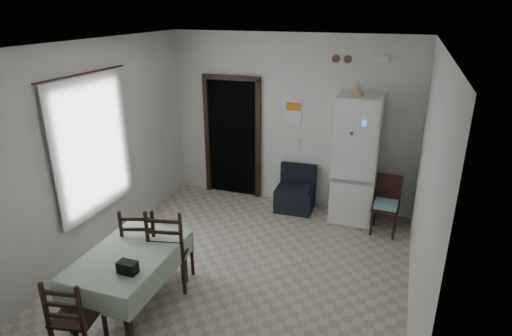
{
  "coord_description": "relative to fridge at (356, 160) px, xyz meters",
  "views": [
    {
      "loc": [
        1.77,
        -4.55,
        3.31
      ],
      "look_at": [
        0.0,
        0.5,
        1.25
      ],
      "focal_mm": 30.0,
      "sensor_mm": 36.0,
      "label": 1
    }
  ],
  "objects": [
    {
      "name": "curtain_rod",
      "position": [
        -3.19,
        -2.13,
        1.48
      ],
      "size": [
        0.02,
        1.6,
        0.02
      ],
      "primitive_type": "cylinder",
      "rotation": [
        1.57,
        0.0,
        0.0
      ],
      "color": "black",
      "rests_on": "ground"
    },
    {
      "name": "wall_front",
      "position": [
        -1.16,
        -4.18,
        0.43
      ],
      "size": [
        4.2,
        0.02,
        2.9
      ],
      "primitive_type": null,
      "color": "silver",
      "rests_on": "ground"
    },
    {
      "name": "dining_chair_near_head",
      "position": [
        -2.16,
        -3.88,
        -0.55
      ],
      "size": [
        0.48,
        0.48,
        0.95
      ],
      "primitive_type": null,
      "rotation": [
        0.0,
        0.0,
        3.33
      ],
      "color": "black",
      "rests_on": "ground"
    },
    {
      "name": "doorway",
      "position": [
        -2.21,
        0.52,
        0.04
      ],
      "size": [
        1.06,
        0.52,
        2.22
      ],
      "color": "black",
      "rests_on": "ground"
    },
    {
      "name": "vent_left",
      "position": [
        -0.46,
        0.3,
        1.5
      ],
      "size": [
        0.12,
        0.03,
        0.12
      ],
      "primitive_type": "cylinder",
      "rotation": [
        1.57,
        0.0,
        0.0
      ],
      "color": "brown",
      "rests_on": "ground"
    },
    {
      "name": "light_switch",
      "position": [
        -1.01,
        0.31,
        0.08
      ],
      "size": [
        0.08,
        0.02,
        0.12
      ],
      "primitive_type": "cube",
      "color": "beige",
      "rests_on": "ground"
    },
    {
      "name": "ceiling",
      "position": [
        -1.16,
        -1.93,
        1.88
      ],
      "size": [
        4.2,
        4.5,
        0.02
      ],
      "primitive_type": null,
      "color": "white",
      "rests_on": "ground"
    },
    {
      "name": "fridge",
      "position": [
        0.0,
        0.0,
        0.0
      ],
      "size": [
        0.67,
        0.67,
        2.04
      ],
      "primitive_type": null,
      "rotation": [
        0.0,
        0.0,
        0.02
      ],
      "color": "white",
      "rests_on": "ground"
    },
    {
      "name": "curtain",
      "position": [
        -3.2,
        -2.13,
        0.53
      ],
      "size": [
        0.02,
        1.45,
        1.85
      ],
      "primitive_type": "cube",
      "color": "silver",
      "rests_on": "ground"
    },
    {
      "name": "calendar",
      "position": [
        -1.11,
        0.31,
        0.6
      ],
      "size": [
        0.28,
        0.02,
        0.4
      ],
      "primitive_type": "cube",
      "color": "white",
      "rests_on": "ground"
    },
    {
      "name": "black_bag",
      "position": [
        -1.87,
        -3.4,
        -0.24
      ],
      "size": [
        0.2,
        0.12,
        0.13
      ],
      "primitive_type": "cube",
      "rotation": [
        0.0,
        0.0,
        -0.01
      ],
      "color": "black",
      "rests_on": "dining_table"
    },
    {
      "name": "tan_cone",
      "position": [
        -0.07,
        -0.05,
        1.12
      ],
      "size": [
        0.26,
        0.26,
        0.2
      ],
      "primitive_type": "cone",
      "rotation": [
        0.0,
        0.0,
        0.09
      ],
      "color": "tan",
      "rests_on": "fridge"
    },
    {
      "name": "wall_left",
      "position": [
        -3.26,
        -1.93,
        0.43
      ],
      "size": [
        0.02,
        4.5,
        2.9
      ],
      "primitive_type": null,
      "color": "silver",
      "rests_on": "ground"
    },
    {
      "name": "calendar_image",
      "position": [
        -1.11,
        0.3,
        0.7
      ],
      "size": [
        0.24,
        0.01,
        0.14
      ],
      "primitive_type": "cube",
      "color": "orange",
      "rests_on": "ground"
    },
    {
      "name": "navy_seat",
      "position": [
        -0.96,
        0.0,
        -0.65
      ],
      "size": [
        0.64,
        0.62,
        0.75
      ],
      "primitive_type": null,
      "rotation": [
        0.0,
        0.0,
        0.03
      ],
      "color": "black",
      "rests_on": "ground"
    },
    {
      "name": "dining_chair_far_left",
      "position": [
        -2.27,
        -2.54,
        -0.5
      ],
      "size": [
        0.57,
        0.57,
        1.05
      ],
      "primitive_type": null,
      "rotation": [
        0.0,
        0.0,
        3.47
      ],
      "color": "black",
      "rests_on": "ground"
    },
    {
      "name": "vent_right",
      "position": [
        -0.28,
        0.3,
        1.5
      ],
      "size": [
        0.12,
        0.03,
        0.12
      ],
      "primitive_type": "cylinder",
      "rotation": [
        1.57,
        0.0,
        0.0
      ],
      "color": "brown",
      "rests_on": "ground"
    },
    {
      "name": "dining_table",
      "position": [
        -2.09,
        -3.08,
        -0.67
      ],
      "size": [
        0.92,
        1.38,
        0.71
      ],
      "primitive_type": null,
      "rotation": [
        0.0,
        0.0,
        0.01
      ],
      "color": "#A1B59B",
      "rests_on": "ground"
    },
    {
      "name": "ground",
      "position": [
        -1.16,
        -1.93,
        -1.02
      ],
      "size": [
        4.5,
        4.5,
        0.0
      ],
      "primitive_type": "plane",
      "color": "#B1A790",
      "rests_on": "ground"
    },
    {
      "name": "wall_back",
      "position": [
        -1.16,
        0.32,
        0.43
      ],
      "size": [
        4.2,
        0.02,
        2.9
      ],
      "primitive_type": null,
      "color": "silver",
      "rests_on": "ground"
    },
    {
      "name": "dining_chair_far_right",
      "position": [
        -1.88,
        -2.54,
        -0.47
      ],
      "size": [
        0.56,
        0.56,
        1.1
      ],
      "primitive_type": null,
      "rotation": [
        0.0,
        0.0,
        3.37
      ],
      "color": "black",
      "rests_on": "ground"
    },
    {
      "name": "emergency_light",
      "position": [
        0.19,
        0.28,
        1.53
      ],
      "size": [
        0.25,
        0.07,
        0.09
      ],
      "primitive_type": "cube",
      "color": "white",
      "rests_on": "ground"
    },
    {
      "name": "wall_right",
      "position": [
        0.94,
        -1.93,
        0.43
      ],
      "size": [
        0.02,
        4.5,
        2.9
      ],
      "primitive_type": null,
      "color": "silver",
      "rests_on": "ground"
    },
    {
      "name": "window_recess",
      "position": [
        -3.31,
        -2.13,
        0.53
      ],
      "size": [
        0.1,
        1.2,
        1.6
      ],
      "primitive_type": "cube",
      "color": "silver",
      "rests_on": "ground"
    },
    {
      "name": "corner_chair",
      "position": [
        0.54,
        -0.33,
        -0.57
      ],
      "size": [
        0.41,
        0.41,
        0.89
      ],
      "primitive_type": null,
      "rotation": [
        0.0,
        0.0,
        -0.05
      ],
      "color": "black",
      "rests_on": "ground"
    }
  ]
}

